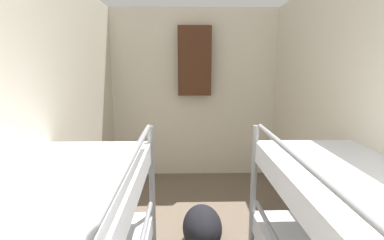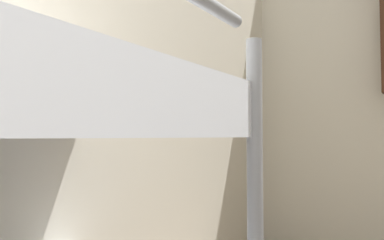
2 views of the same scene
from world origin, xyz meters
The scene contains 1 object.
wall_left centered at (-1.16, 2.18, 1.15)m, with size 0.06×4.48×2.31m.
Camera 2 is at (0.01, 1.40, 0.86)m, focal length 35.00 mm.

